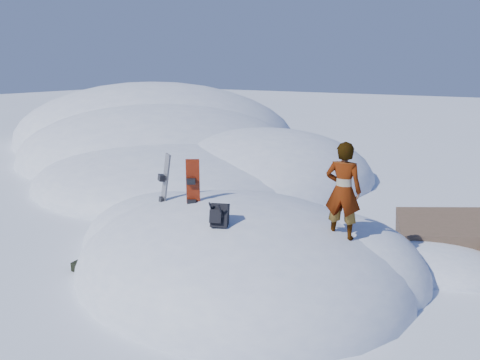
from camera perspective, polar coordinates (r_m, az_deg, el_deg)
The scene contains 9 objects.
ground at distance 9.74m, azimuth -0.16°, elevation -10.98°, with size 120.00×120.00×0.00m, color white.
snow_mound at distance 10.01m, azimuth -0.28°, elevation -10.27°, with size 8.00×6.00×3.00m.
snow_ridge at distance 23.37m, azimuth -9.18°, elevation 3.61°, with size 21.50×18.50×6.40m.
rock_outcrop at distance 11.32m, azimuth 24.94°, elevation -8.62°, with size 4.68×4.41×1.68m.
snowboard_red at distance 9.30m, azimuth -5.78°, elevation -1.71°, with size 0.25×0.24×1.44m.
snowboard_dark at distance 10.02m, azimuth -9.30°, elevation -1.39°, with size 0.41×0.40×1.64m.
backpack at distance 8.13m, azimuth -2.55°, elevation -4.32°, with size 0.40×0.45×0.50m.
gear_pile at distance 10.14m, azimuth -17.36°, elevation -9.90°, with size 0.87×0.66×0.23m.
person at distance 8.26m, azimuth 12.45°, elevation -1.28°, with size 0.63×0.41×1.72m, color slate.
Camera 1 is at (4.67, -7.50, 4.10)m, focal length 35.00 mm.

